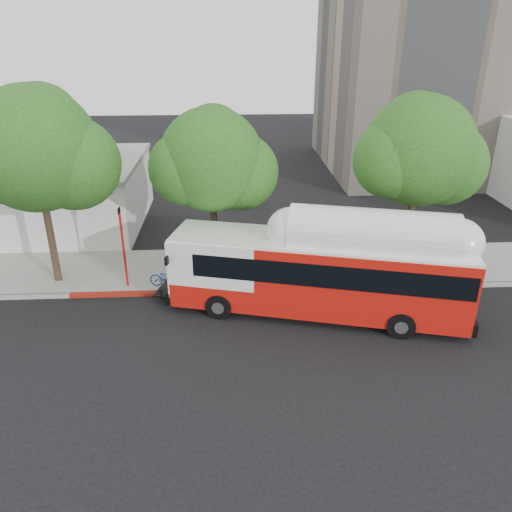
% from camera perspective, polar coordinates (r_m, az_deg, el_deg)
% --- Properties ---
extents(ground, '(120.00, 120.00, 0.00)m').
position_cam_1_polar(ground, '(21.28, -2.20, -9.23)').
color(ground, black).
rests_on(ground, ground).
extents(sidewalk, '(60.00, 5.00, 0.15)m').
position_cam_1_polar(sidewalk, '(26.89, -2.47, -1.39)').
color(sidewalk, gray).
rests_on(sidewalk, ground).
extents(curb_strip, '(60.00, 0.30, 0.15)m').
position_cam_1_polar(curb_strip, '(24.58, -2.38, -4.03)').
color(curb_strip, gray).
rests_on(curb_strip, ground).
extents(red_curb_segment, '(10.00, 0.32, 0.16)m').
position_cam_1_polar(red_curb_segment, '(24.74, -9.36, -4.15)').
color(red_curb_segment, maroon).
rests_on(red_curb_segment, ground).
extents(street_tree_left, '(6.67, 5.80, 9.74)m').
position_cam_1_polar(street_tree_left, '(25.26, -22.82, 10.74)').
color(street_tree_left, '#2D2116').
rests_on(street_tree_left, ground).
extents(street_tree_mid, '(5.75, 5.00, 8.62)m').
position_cam_1_polar(street_tree_mid, '(24.48, -4.12, 10.49)').
color(street_tree_mid, '#2D2116').
rests_on(street_tree_mid, ground).
extents(street_tree_right, '(6.21, 5.40, 9.18)m').
position_cam_1_polar(street_tree_right, '(26.03, 18.95, 10.89)').
color(street_tree_right, '#2D2116').
rests_on(street_tree_right, ground).
extents(low_commercial_bldg, '(16.20, 10.20, 4.25)m').
position_cam_1_polar(low_commercial_bldg, '(35.91, -25.83, 6.45)').
color(low_commercial_bldg, silver).
rests_on(low_commercial_bldg, ground).
extents(transit_bus, '(14.06, 5.96, 4.11)m').
position_cam_1_polar(transit_bus, '(22.17, 7.29, -2.20)').
color(transit_bus, red).
rests_on(transit_bus, ground).
extents(signal_pole, '(0.12, 0.40, 4.23)m').
position_cam_1_polar(signal_pole, '(24.90, -14.90, 0.86)').
color(signal_pole, red).
rests_on(signal_pole, ground).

